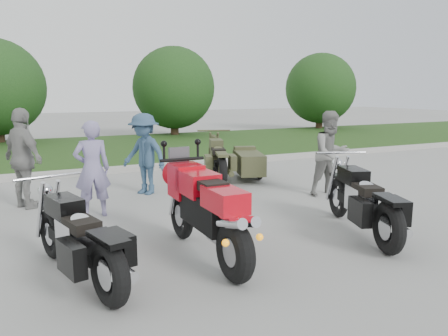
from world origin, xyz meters
name	(u,v)px	position (x,y,z in m)	size (l,w,h in m)	color
ground	(224,245)	(0.00, 0.00, 0.00)	(80.00, 80.00, 0.00)	#969690
curb	(124,169)	(0.00, 6.00, 0.07)	(60.00, 0.30, 0.15)	#A4A19A
grass_strip	(96,150)	(0.00, 10.15, 0.07)	(60.00, 8.00, 0.14)	#2B4E1B
tree_mid_right	(174,88)	(4.00, 13.50, 2.19)	(3.60, 3.60, 4.00)	#3F2B1C
tree_far_right	(320,88)	(12.00, 13.50, 2.19)	(3.60, 3.60, 4.00)	#3F2B1C
sportbike_red	(206,209)	(-0.40, -0.33, 0.64)	(0.39, 2.30, 1.10)	black
cruiser_left	(80,242)	(-1.90, -0.36, 0.45)	(0.78, 2.26, 0.88)	black
cruiser_right	(364,204)	(1.99, -0.48, 0.47)	(0.90, 2.30, 0.91)	black
cruiser_sidecar	(236,162)	(2.16, 3.87, 0.43)	(1.60, 2.31, 0.92)	black
person_stripe	(92,169)	(-1.35, 2.20, 0.80)	(0.58, 0.38, 1.60)	#847BA8
person_grey	(331,154)	(3.17, 1.72, 0.84)	(0.82, 0.64, 1.68)	gray
person_denim	(144,154)	(-0.14, 3.42, 0.81)	(1.05, 0.61, 1.63)	#314D69
person_back	(24,159)	(-2.35, 3.27, 0.89)	(1.04, 0.43, 1.78)	gray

